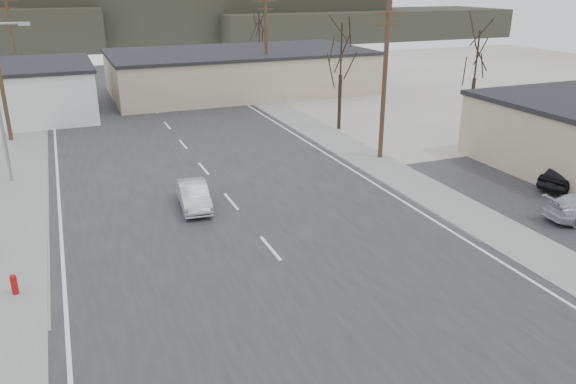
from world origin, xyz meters
name	(u,v)px	position (x,y,z in m)	size (l,w,h in m)	color
ground	(359,354)	(0.00, 0.00, 0.00)	(140.00, 140.00, 0.00)	silver
main_road	(226,196)	(0.00, 15.00, 0.02)	(18.00, 110.00, 0.05)	#252527
cross_road	(359,354)	(0.00, 0.00, 0.02)	(90.00, 10.00, 0.04)	#252527
sidewalk_left	(18,191)	(-10.60, 20.00, 0.03)	(3.00, 90.00, 0.06)	gray
sidewalk_right	(354,151)	(10.60, 20.00, 0.03)	(3.00, 90.00, 0.06)	gray
fire_hydrant	(14,284)	(-10.20, 8.00, 0.45)	(0.24, 0.24, 0.87)	#A50C0C
building_right_far	(240,71)	(10.00, 44.00, 2.15)	(26.30, 14.30, 4.30)	tan
upole_left_d	(13,42)	(-11.50, 52.00, 5.22)	(2.20, 0.30, 10.00)	#473121
upole_right_a	(385,79)	(11.50, 18.00, 5.22)	(2.20, 0.30, 10.00)	#473121
upole_right_b	(266,44)	(11.50, 40.00, 5.22)	(2.20, 0.30, 10.00)	#473121
streetlight_main	(0,95)	(-10.80, 22.00, 5.09)	(2.40, 0.25, 9.00)	gray
tree_right_mid	(341,53)	(12.50, 26.00, 5.93)	(3.74, 3.74, 8.33)	black
tree_right_far	(259,30)	(15.00, 52.00, 5.58)	(3.52, 3.52, 7.84)	black
tree_lot	(477,57)	(22.00, 22.00, 5.58)	(3.52, 3.52, 7.84)	black
hill_center	(181,18)	(15.00, 96.00, 4.50)	(80.00, 18.00, 9.00)	#333026
hill_right	(361,24)	(50.00, 90.00, 2.75)	(60.00, 18.00, 5.50)	#333026
sedan_crossing	(194,195)	(-2.00, 13.97, 0.71)	(1.40, 4.01, 1.32)	#93969D
car_far_a	(176,94)	(2.56, 40.73, 0.89)	(2.37, 5.83, 1.69)	black
car_far_b	(130,88)	(-0.96, 46.67, 0.73)	(1.61, 4.00, 1.36)	black
car_parked_dark_a	(568,174)	(18.38, 9.02, 0.81)	(1.82, 4.53, 1.54)	black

